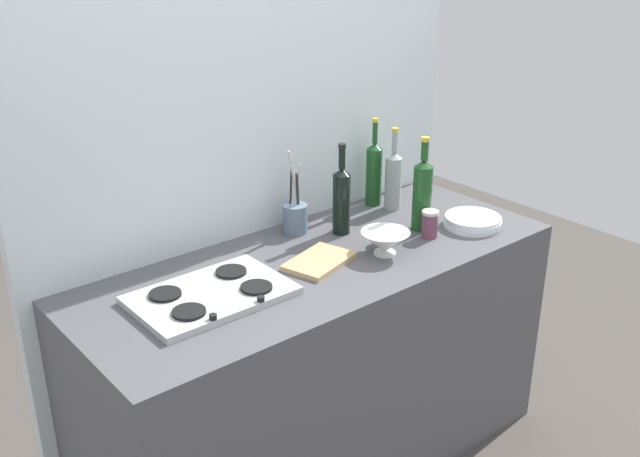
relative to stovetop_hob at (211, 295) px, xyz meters
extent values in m
cube|color=#4C4C51|center=(0.45, 0.00, -0.46)|extent=(1.80, 0.70, 0.90)
cube|color=silver|center=(0.45, 0.38, 0.22)|extent=(1.90, 0.06, 2.26)
cube|color=#B2B2B7|center=(0.00, 0.00, 0.00)|extent=(0.50, 0.33, 0.02)
cylinder|color=black|center=(-0.12, -0.07, 0.02)|extent=(0.10, 0.10, 0.01)
cylinder|color=black|center=(0.12, -0.07, 0.02)|extent=(0.10, 0.10, 0.01)
cylinder|color=black|center=(-0.12, 0.07, 0.02)|extent=(0.10, 0.10, 0.01)
cylinder|color=black|center=(0.12, 0.07, 0.02)|extent=(0.10, 0.10, 0.01)
cylinder|color=black|center=(-0.09, -0.15, 0.02)|extent=(0.02, 0.02, 0.02)
cylinder|color=black|center=(0.09, -0.15, 0.02)|extent=(0.02, 0.02, 0.02)
cylinder|color=white|center=(1.10, -0.15, -0.01)|extent=(0.22, 0.22, 0.01)
cylinder|color=white|center=(1.10, -0.15, 0.00)|extent=(0.22, 0.22, 0.01)
cylinder|color=white|center=(1.11, -0.15, 0.01)|extent=(0.22, 0.22, 0.01)
cylinder|color=white|center=(1.11, -0.15, 0.02)|extent=(0.22, 0.22, 0.01)
cylinder|color=black|center=(0.67, 0.14, 0.10)|extent=(0.07, 0.07, 0.23)
cone|color=black|center=(0.67, 0.14, 0.23)|extent=(0.07, 0.07, 0.02)
cylinder|color=black|center=(0.67, 0.14, 0.28)|extent=(0.03, 0.03, 0.08)
cylinder|color=black|center=(0.67, 0.14, 0.33)|extent=(0.03, 0.03, 0.02)
cylinder|color=#19471E|center=(0.93, -0.03, 0.11)|extent=(0.07, 0.07, 0.25)
cone|color=#19471E|center=(0.93, -0.03, 0.25)|extent=(0.07, 0.07, 0.03)
cylinder|color=#19471E|center=(0.93, -0.03, 0.30)|extent=(0.03, 0.03, 0.07)
cylinder|color=gold|center=(0.93, -0.03, 0.35)|extent=(0.03, 0.03, 0.02)
cylinder|color=#19471E|center=(0.97, 0.28, 0.11)|extent=(0.07, 0.07, 0.24)
cone|color=#19471E|center=(0.97, 0.28, 0.24)|extent=(0.07, 0.07, 0.02)
cylinder|color=#19471E|center=(0.97, 0.28, 0.30)|extent=(0.02, 0.02, 0.09)
cylinder|color=gold|center=(0.97, 0.28, 0.35)|extent=(0.02, 0.02, 0.02)
cylinder|color=gray|center=(1.00, 0.19, 0.10)|extent=(0.07, 0.07, 0.22)
cone|color=gray|center=(1.00, 0.19, 0.22)|extent=(0.07, 0.07, 0.02)
cylinder|color=gray|center=(1.00, 0.19, 0.27)|extent=(0.02, 0.02, 0.09)
cylinder|color=gold|center=(1.00, 0.19, 0.32)|extent=(0.03, 0.03, 0.02)
cylinder|color=white|center=(0.66, -0.11, -0.01)|extent=(0.08, 0.08, 0.01)
cone|color=white|center=(0.66, -0.11, 0.03)|extent=(0.18, 0.18, 0.08)
cylinder|color=slate|center=(0.54, 0.25, 0.04)|extent=(0.10, 0.10, 0.11)
cylinder|color=#B7B7B2|center=(0.53, 0.25, 0.15)|extent=(0.05, 0.04, 0.23)
cylinder|color=#B7B7B2|center=(0.56, 0.27, 0.17)|extent=(0.06, 0.02, 0.28)
cylinder|color=#262626|center=(0.53, 0.27, 0.15)|extent=(0.04, 0.04, 0.23)
cylinder|color=#262626|center=(0.54, 0.25, 0.13)|extent=(0.04, 0.04, 0.20)
cylinder|color=#66384C|center=(0.90, -0.11, 0.03)|extent=(0.06, 0.06, 0.09)
cylinder|color=beige|center=(0.90, -0.11, 0.09)|extent=(0.06, 0.06, 0.01)
cube|color=tan|center=(0.43, -0.02, 0.00)|extent=(0.28, 0.22, 0.02)
camera|label=1|loc=(-1.06, -1.82, 1.12)|focal=41.47mm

